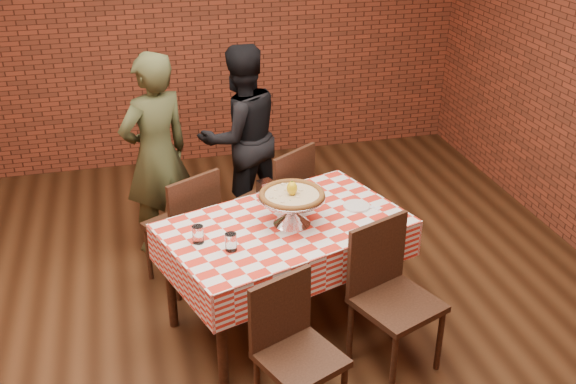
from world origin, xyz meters
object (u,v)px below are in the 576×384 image
object	(u,v)px
chair_far_right	(275,199)
chair_far_left	(181,226)
water_glass_left	(231,242)
water_glass_right	(198,234)
chair_near_left	(300,362)
diner_black	(241,136)
diner_olive	(156,155)
condiment_caddy	(265,190)
pizza_stand	(292,210)
pizza	(292,195)
table	(285,274)
chair_near_right	(397,303)

from	to	relation	value
chair_far_right	chair_far_left	bearing A→B (deg)	-17.02
water_glass_left	chair_far_left	xyz separation A→B (m)	(-0.22, 0.90, -0.36)
water_glass_left	water_glass_right	size ratio (longest dim) A/B	1.00
water_glass_right	chair_near_left	bearing A→B (deg)	-62.62
diner_black	diner_olive	bearing A→B (deg)	5.07
condiment_caddy	water_glass_left	bearing A→B (deg)	-138.57
pizza_stand	water_glass_left	world-z (taller)	pizza_stand
pizza_stand	diner_black	xyz separation A→B (m)	(-0.05, 1.48, -0.09)
water_glass_left	water_glass_right	xyz separation A→B (m)	(-0.17, 0.13, 0.00)
water_glass_right	diner_olive	xyz separation A→B (m)	(-0.15, 1.27, -0.02)
pizza	diner_black	xyz separation A→B (m)	(-0.05, 1.48, -0.19)
table	pizza	xyz separation A→B (m)	(0.04, -0.01, 0.58)
diner_black	chair_near_left	bearing A→B (deg)	68.98
chair_far_right	diner_olive	xyz separation A→B (m)	(-0.85, 0.28, 0.34)
chair_far_right	diner_black	bearing A→B (deg)	-109.96
chair_near_left	chair_far_right	world-z (taller)	chair_far_right
table	condiment_caddy	world-z (taller)	condiment_caddy
condiment_caddy	diner_olive	size ratio (longest dim) A/B	0.09
chair_near_right	diner_olive	bearing A→B (deg)	103.72
pizza	chair_far_right	xyz separation A→B (m)	(0.10, 0.90, -0.49)
pizza	chair_far_left	xyz separation A→B (m)	(-0.64, 0.67, -0.50)
pizza	condiment_caddy	xyz separation A→B (m)	(-0.09, 0.35, -0.12)
table	diner_olive	bearing A→B (deg)	121.02
condiment_caddy	chair_near_right	xyz separation A→B (m)	(0.59, -0.92, -0.37)
water_glass_right	chair_near_left	distance (m)	0.98
chair_far_right	water_glass_left	bearing A→B (deg)	30.92
water_glass_right	chair_far_left	size ratio (longest dim) A/B	0.12
table	pizza_stand	size ratio (longest dim) A/B	3.48
condiment_caddy	table	bearing A→B (deg)	-100.36
pizza	chair_near_right	world-z (taller)	pizza
chair_far_left	chair_far_right	distance (m)	0.77
table	chair_far_right	xyz separation A→B (m)	(0.14, 0.89, 0.08)
pizza_stand	chair_far_left	distance (m)	1.01
water_glass_left	chair_near_left	bearing A→B (deg)	-70.16
water_glass_left	condiment_caddy	xyz separation A→B (m)	(0.33, 0.58, 0.01)
chair_near_left	water_glass_right	bearing A→B (deg)	94.15
diner_black	chair_near_right	bearing A→B (deg)	87.14
chair_far_right	diner_black	size ratio (longest dim) A/B	0.60
condiment_caddy	chair_near_left	size ratio (longest dim) A/B	0.16
chair_near_left	table	bearing A→B (deg)	57.90
chair_near_right	chair_far_right	world-z (taller)	chair_near_right
pizza_stand	chair_near_right	world-z (taller)	pizza_stand
pizza_stand	chair_far_left	size ratio (longest dim) A/B	0.47
water_glass_right	diner_olive	distance (m)	1.28
pizza_stand	chair_near_left	world-z (taller)	pizza_stand
chair_far_right	pizza_stand	bearing A→B (deg)	49.52
chair_near_right	diner_black	xyz separation A→B (m)	(-0.54, 2.04, 0.30)
water_glass_left	table	bearing A→B (deg)	31.71
table	pizza	size ratio (longest dim) A/B	3.62
water_glass_right	diner_black	world-z (taller)	diner_black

